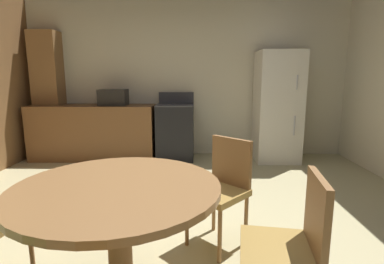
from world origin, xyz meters
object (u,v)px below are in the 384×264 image
(microwave, at_px, (113,97))
(dining_table, at_px, (118,211))
(chair_east, at_px, (292,242))
(chair_northeast, at_px, (222,185))
(refrigerator, at_px, (277,107))
(oven_range, at_px, (175,131))

(microwave, xyz_separation_m, dining_table, (0.92, -3.28, -0.43))
(microwave, height_order, chair_east, microwave)
(chair_northeast, bearing_deg, refrigerator, -160.41)
(oven_range, relative_size, chair_east, 1.26)
(refrigerator, height_order, chair_east, refrigerator)
(oven_range, distance_m, chair_northeast, 2.64)
(chair_east, bearing_deg, refrigerator, -94.76)
(microwave, relative_size, chair_east, 0.51)
(dining_table, height_order, chair_east, chair_east)
(refrigerator, relative_size, microwave, 4.00)
(oven_range, height_order, dining_table, oven_range)
(refrigerator, relative_size, chair_northeast, 2.02)
(microwave, height_order, chair_northeast, microwave)
(oven_range, distance_m, chair_east, 3.53)
(oven_range, distance_m, refrigerator, 1.71)
(microwave, height_order, dining_table, microwave)
(chair_east, bearing_deg, oven_range, -67.37)
(oven_range, xyz_separation_m, chair_northeast, (0.56, -2.58, 0.03))
(microwave, xyz_separation_m, chair_east, (1.87, -3.42, -0.53))
(chair_northeast, bearing_deg, oven_range, -124.66)
(dining_table, bearing_deg, microwave, 105.65)
(oven_range, xyz_separation_m, microwave, (-1.01, -0.00, 0.56))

